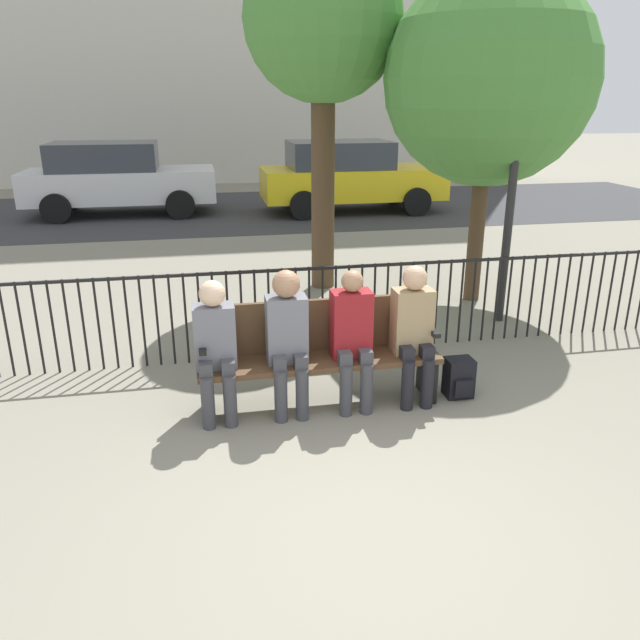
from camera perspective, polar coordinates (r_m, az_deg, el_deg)
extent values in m
plane|color=gray|center=(4.15, 4.97, -18.73)|extent=(80.00, 80.00, 0.00)
cube|color=#4C331E|center=(5.40, 0.00, -3.75)|extent=(2.10, 0.45, 0.05)
cube|color=#4C331E|center=(5.48, -0.40, -0.46)|extent=(2.10, 0.05, 0.47)
cube|color=black|center=(5.41, -10.40, -6.68)|extent=(0.06, 0.38, 0.40)
cube|color=black|center=(5.75, 9.75, -4.98)|extent=(0.06, 0.38, 0.40)
cube|color=black|center=(5.23, -10.70, -2.26)|extent=(0.06, 0.38, 0.04)
cube|color=black|center=(5.58, 10.01, -0.78)|extent=(0.06, 0.38, 0.04)
cylinder|color=#3D3D42|center=(5.20, -10.20, -7.50)|extent=(0.11, 0.11, 0.45)
cylinder|color=#3D3D42|center=(5.20, -8.21, -7.37)|extent=(0.11, 0.11, 0.45)
cube|color=#3D3D42|center=(5.17, -10.41, -4.28)|extent=(0.11, 0.20, 0.12)
cube|color=#3D3D42|center=(5.18, -8.42, -4.15)|extent=(0.11, 0.20, 0.12)
cube|color=slate|center=(5.20, -9.61, -1.48)|extent=(0.34, 0.22, 0.54)
sphere|color=beige|center=(5.06, -9.84, 2.40)|extent=(0.21, 0.21, 0.21)
cylinder|color=#3D3D42|center=(5.23, -3.59, -7.02)|extent=(0.11, 0.11, 0.45)
cylinder|color=#3D3D42|center=(5.26, -1.64, -6.86)|extent=(0.11, 0.11, 0.45)
cube|color=#3D3D42|center=(5.21, -3.81, -3.82)|extent=(0.11, 0.20, 0.12)
cube|color=#3D3D42|center=(5.23, -1.85, -3.68)|extent=(0.11, 0.20, 0.12)
cube|color=slate|center=(5.24, -3.07, -0.85)|extent=(0.34, 0.22, 0.57)
sphere|color=#A37556|center=(5.09, -3.12, 3.31)|extent=(0.23, 0.23, 0.23)
cylinder|color=#3D3D42|center=(5.33, 2.39, -6.50)|extent=(0.11, 0.11, 0.45)
cylinder|color=#3D3D42|center=(5.37, 4.27, -6.32)|extent=(0.11, 0.11, 0.45)
cube|color=#3D3D42|center=(5.30, 2.18, -3.36)|extent=(0.11, 0.20, 0.12)
cube|color=#3D3D42|center=(5.34, 4.06, -3.21)|extent=(0.11, 0.20, 0.12)
cube|color=maroon|center=(5.34, 2.85, -0.38)|extent=(0.34, 0.22, 0.59)
sphere|color=#A37556|center=(5.20, 2.98, 3.56)|extent=(0.19, 0.19, 0.19)
cylinder|color=black|center=(5.47, 8.01, -5.95)|extent=(0.11, 0.11, 0.45)
cylinder|color=black|center=(5.53, 9.78, -5.77)|extent=(0.11, 0.11, 0.45)
cube|color=black|center=(5.44, 7.80, -2.89)|extent=(0.11, 0.20, 0.12)
cube|color=black|center=(5.50, 9.58, -2.74)|extent=(0.11, 0.20, 0.12)
cube|color=#997F59|center=(5.49, 8.40, -0.06)|extent=(0.34, 0.22, 0.57)
sphere|color=tan|center=(5.36, 8.68, 3.82)|extent=(0.21, 0.21, 0.21)
cube|color=black|center=(5.81, 12.57, -5.15)|extent=(0.24, 0.20, 0.36)
cube|color=black|center=(5.73, 12.99, -6.12)|extent=(0.17, 0.04, 0.16)
cylinder|color=black|center=(6.66, -26.74, -0.86)|extent=(0.02, 0.02, 0.95)
cylinder|color=black|center=(6.62, -25.57, -0.79)|extent=(0.02, 0.02, 0.95)
cylinder|color=black|center=(6.59, -24.40, -0.71)|extent=(0.02, 0.02, 0.95)
cylinder|color=black|center=(6.55, -23.21, -0.64)|extent=(0.02, 0.02, 0.95)
cylinder|color=black|center=(6.53, -22.02, -0.56)|extent=(0.02, 0.02, 0.95)
cylinder|color=black|center=(6.50, -20.81, -0.48)|extent=(0.02, 0.02, 0.95)
cylinder|color=black|center=(6.48, -19.59, -0.40)|extent=(0.02, 0.02, 0.95)
cylinder|color=black|center=(6.45, -18.37, -0.32)|extent=(0.02, 0.02, 0.95)
cylinder|color=black|center=(6.44, -17.14, -0.24)|extent=(0.02, 0.02, 0.95)
cylinder|color=black|center=(6.42, -15.90, -0.16)|extent=(0.02, 0.02, 0.95)
cylinder|color=black|center=(6.41, -14.66, -0.07)|extent=(0.02, 0.02, 0.95)
cylinder|color=black|center=(6.40, -13.41, 0.01)|extent=(0.02, 0.02, 0.95)
cylinder|color=black|center=(6.40, -12.16, 0.09)|extent=(0.02, 0.02, 0.95)
cylinder|color=black|center=(6.39, -10.91, 0.17)|extent=(0.02, 0.02, 0.95)
cylinder|color=black|center=(6.40, -9.66, 0.26)|extent=(0.02, 0.02, 0.95)
cylinder|color=black|center=(6.40, -8.40, 0.34)|extent=(0.02, 0.02, 0.95)
cylinder|color=black|center=(6.41, -7.16, 0.42)|extent=(0.02, 0.02, 0.95)
cylinder|color=black|center=(6.42, -5.91, 0.50)|extent=(0.02, 0.02, 0.95)
cylinder|color=black|center=(6.43, -4.67, 0.58)|extent=(0.02, 0.02, 0.95)
cylinder|color=black|center=(6.45, -3.43, 0.66)|extent=(0.02, 0.02, 0.95)
cylinder|color=black|center=(6.46, -2.21, 0.74)|extent=(0.02, 0.02, 0.95)
cylinder|color=black|center=(6.49, -0.98, 0.82)|extent=(0.02, 0.02, 0.95)
cylinder|color=black|center=(6.51, 0.23, 0.90)|extent=(0.02, 0.02, 0.95)
cylinder|color=black|center=(6.54, 1.43, 0.98)|extent=(0.02, 0.02, 0.95)
cylinder|color=black|center=(6.57, 2.62, 1.05)|extent=(0.02, 0.02, 0.95)
cylinder|color=black|center=(6.60, 3.80, 1.13)|extent=(0.02, 0.02, 0.95)
cylinder|color=black|center=(6.64, 4.97, 1.20)|extent=(0.02, 0.02, 0.95)
cylinder|color=black|center=(6.68, 6.13, 1.27)|extent=(0.02, 0.02, 0.95)
cylinder|color=black|center=(6.72, 7.27, 1.34)|extent=(0.02, 0.02, 0.95)
cylinder|color=black|center=(6.76, 8.40, 1.41)|extent=(0.02, 0.02, 0.95)
cylinder|color=black|center=(6.81, 9.51, 1.48)|extent=(0.02, 0.02, 0.95)
cylinder|color=black|center=(6.86, 10.60, 1.54)|extent=(0.02, 0.02, 0.95)
cylinder|color=black|center=(6.91, 11.68, 1.61)|extent=(0.02, 0.02, 0.95)
cylinder|color=black|center=(6.97, 12.75, 1.67)|extent=(0.02, 0.02, 0.95)
cylinder|color=black|center=(7.02, 13.80, 1.73)|extent=(0.02, 0.02, 0.95)
cylinder|color=black|center=(7.08, 14.83, 1.79)|extent=(0.02, 0.02, 0.95)
cylinder|color=black|center=(7.14, 15.84, 1.85)|extent=(0.02, 0.02, 0.95)
cylinder|color=black|center=(7.21, 16.83, 1.91)|extent=(0.02, 0.02, 0.95)
cylinder|color=black|center=(7.27, 17.81, 1.96)|extent=(0.02, 0.02, 0.95)
cylinder|color=black|center=(7.34, 18.77, 2.02)|extent=(0.02, 0.02, 0.95)
cylinder|color=black|center=(7.41, 19.71, 2.07)|extent=(0.02, 0.02, 0.95)
cylinder|color=black|center=(7.48, 20.64, 2.12)|extent=(0.02, 0.02, 0.95)
cylinder|color=black|center=(7.56, 21.55, 2.17)|extent=(0.02, 0.02, 0.95)
cylinder|color=black|center=(7.63, 22.43, 2.22)|extent=(0.02, 0.02, 0.95)
cylinder|color=black|center=(7.71, 23.31, 2.26)|extent=(0.02, 0.02, 0.95)
cylinder|color=black|center=(7.79, 24.16, 2.31)|extent=(0.02, 0.02, 0.95)
cylinder|color=black|center=(7.87, 25.00, 2.35)|extent=(0.02, 0.02, 0.95)
cylinder|color=black|center=(7.95, 25.82, 2.39)|extent=(0.02, 0.02, 0.95)
cylinder|color=black|center=(8.03, 26.62, 2.44)|extent=(0.02, 0.02, 0.95)
cube|color=black|center=(6.33, -2.08, 4.65)|extent=(9.00, 0.03, 0.03)
cylinder|color=#4C3823|center=(8.73, 0.27, 12.44)|extent=(0.32, 0.32, 2.94)
sphere|color=#478438|center=(8.71, 0.29, 25.82)|extent=(2.05, 2.05, 2.05)
cylinder|color=#4C3823|center=(8.44, 14.18, 8.65)|extent=(0.20, 0.20, 2.08)
sphere|color=#478438|center=(8.30, 15.24, 20.52)|extent=(2.56, 2.56, 2.56)
cylinder|color=black|center=(7.56, 17.21, 11.97)|extent=(0.10, 0.10, 3.33)
sphere|color=silver|center=(7.55, 18.68, 25.20)|extent=(0.28, 0.28, 0.28)
cube|color=#333335|center=(15.36, -7.57, 9.94)|extent=(24.00, 6.00, 0.01)
cube|color=yellow|center=(14.99, 2.96, 12.42)|extent=(4.20, 1.70, 0.70)
cube|color=#2D333D|center=(14.85, 1.79, 14.88)|extent=(2.31, 1.56, 0.60)
cylinder|color=black|center=(14.60, 8.83, 10.62)|extent=(0.64, 0.20, 0.64)
cylinder|color=black|center=(16.22, 6.74, 11.62)|extent=(0.64, 0.20, 0.64)
cylinder|color=black|center=(13.93, -1.47, 10.42)|extent=(0.64, 0.20, 0.64)
cylinder|color=black|center=(15.63, -2.58, 11.43)|extent=(0.64, 0.20, 0.64)
cube|color=silver|center=(15.26, -17.70, 11.67)|extent=(4.20, 1.70, 0.70)
cube|color=#2D333D|center=(15.23, -19.17, 13.97)|extent=(2.31, 1.56, 0.60)
cylinder|color=black|center=(14.36, -12.66, 10.24)|extent=(0.64, 0.20, 0.64)
cylinder|color=black|center=(16.08, -12.58, 11.22)|extent=(0.64, 0.20, 0.64)
cylinder|color=black|center=(14.66, -23.00, 9.35)|extent=(0.64, 0.20, 0.64)
cylinder|color=black|center=(16.35, -21.87, 10.43)|extent=(0.64, 0.20, 0.64)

